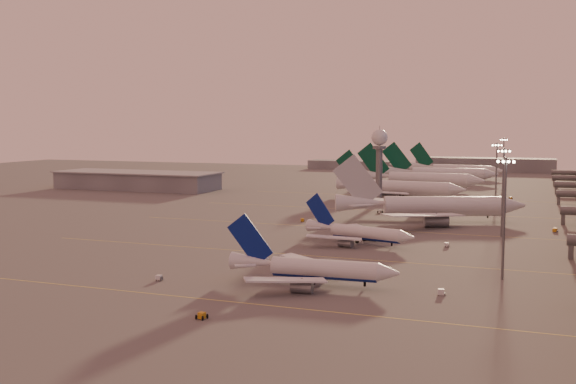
% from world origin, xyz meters
% --- Properties ---
extents(ground, '(700.00, 700.00, 0.00)m').
position_xyz_m(ground, '(0.00, 0.00, 0.00)').
color(ground, '#535151').
rests_on(ground, ground).
extents(taxiway_markings, '(180.00, 185.25, 0.02)m').
position_xyz_m(taxiway_markings, '(30.00, 56.00, 0.01)').
color(taxiway_markings, '#E3CF50').
rests_on(taxiway_markings, ground).
extents(hangar, '(82.00, 27.00, 8.50)m').
position_xyz_m(hangar, '(-120.00, 140.00, 4.32)').
color(hangar, slate).
rests_on(hangar, ground).
extents(radar_tower, '(6.40, 6.40, 31.10)m').
position_xyz_m(radar_tower, '(5.00, 120.00, 20.95)').
color(radar_tower, slate).
rests_on(radar_tower, ground).
extents(mast_a, '(3.60, 0.56, 25.00)m').
position_xyz_m(mast_a, '(58.00, 0.00, 13.74)').
color(mast_a, slate).
rests_on(mast_a, ground).
extents(mast_b, '(3.60, 0.56, 25.00)m').
position_xyz_m(mast_b, '(55.00, 55.00, 13.74)').
color(mast_b, slate).
rests_on(mast_b, ground).
extents(mast_c, '(3.60, 0.56, 25.00)m').
position_xyz_m(mast_c, '(50.00, 110.00, 13.74)').
color(mast_c, slate).
rests_on(mast_c, ground).
extents(mast_d, '(3.60, 0.56, 25.00)m').
position_xyz_m(mast_d, '(48.00, 200.00, 13.74)').
color(mast_d, slate).
rests_on(mast_d, ground).
extents(distant_horizon, '(165.00, 37.50, 9.00)m').
position_xyz_m(distant_horizon, '(2.62, 325.14, 3.89)').
color(distant_horizon, slate).
rests_on(distant_horizon, ground).
extents(narrowbody_near, '(35.11, 27.98, 13.71)m').
position_xyz_m(narrowbody_near, '(23.17, -18.00, 2.78)').
color(narrowbody_near, silver).
rests_on(narrowbody_near, ground).
extents(narrowbody_mid, '(32.01, 25.21, 12.77)m').
position_xyz_m(narrowbody_mid, '(20.15, 29.77, 2.59)').
color(narrowbody_mid, silver).
rests_on(narrowbody_mid, ground).
extents(widebody_white, '(59.89, 47.17, 21.98)m').
position_xyz_m(widebody_white, '(31.85, 77.70, 3.81)').
color(widebody_white, silver).
rests_on(widebody_white, ground).
extents(greentail_a, '(56.83, 45.69, 20.66)m').
position_xyz_m(greentail_a, '(9.42, 140.20, 3.65)').
color(greentail_a, silver).
rests_on(greentail_a, ground).
extents(greentail_b, '(62.17, 50.02, 22.58)m').
position_xyz_m(greentail_b, '(11.00, 182.11, 3.99)').
color(greentail_b, silver).
rests_on(greentail_b, ground).
extents(greentail_c, '(60.99, 48.98, 22.21)m').
position_xyz_m(greentail_c, '(15.10, 222.47, 3.92)').
color(greentail_c, silver).
rests_on(greentail_c, ground).
extents(greentail_d, '(56.51, 45.12, 20.86)m').
position_xyz_m(greentail_d, '(18.58, 263.41, 3.68)').
color(greentail_d, silver).
rests_on(greentail_d, ground).
extents(gsv_truck_a, '(5.78, 2.39, 2.29)m').
position_xyz_m(gsv_truck_a, '(-6.71, -25.34, 1.17)').
color(gsv_truck_a, silver).
rests_on(gsv_truck_a, ground).
extents(gsv_tug_near, '(2.64, 3.82, 1.01)m').
position_xyz_m(gsv_tug_near, '(13.68, -46.43, 0.52)').
color(gsv_tug_near, orange).
rests_on(gsv_tug_near, ground).
extents(gsv_catering_a, '(5.77, 3.33, 4.46)m').
position_xyz_m(gsv_catering_a, '(48.28, -17.12, 2.23)').
color(gsv_catering_a, silver).
rests_on(gsv_catering_a, ground).
extents(gsv_tug_mid, '(4.57, 3.78, 1.13)m').
position_xyz_m(gsv_tug_mid, '(-0.53, 13.62, 0.58)').
color(gsv_tug_mid, orange).
rests_on(gsv_tug_mid, ground).
extents(gsv_truck_b, '(5.83, 2.80, 2.26)m').
position_xyz_m(gsv_truck_b, '(43.03, 33.50, 1.15)').
color(gsv_truck_b, silver).
rests_on(gsv_truck_b, ground).
extents(gsv_truck_c, '(5.91, 4.14, 2.25)m').
position_xyz_m(gsv_truck_c, '(-6.77, 63.07, 1.15)').
color(gsv_truck_c, orange).
rests_on(gsv_truck_c, ground).
extents(gsv_catering_b, '(6.13, 4.32, 4.61)m').
position_xyz_m(gsv_catering_b, '(69.56, 69.09, 2.30)').
color(gsv_catering_b, orange).
rests_on(gsv_catering_b, ground).
extents(gsv_tug_far, '(3.02, 4.02, 1.02)m').
position_xyz_m(gsv_tug_far, '(11.72, 93.10, 0.53)').
color(gsv_tug_far, silver).
rests_on(gsv_tug_far, ground).
extents(gsv_truck_d, '(3.90, 6.03, 2.29)m').
position_xyz_m(gsv_truck_d, '(-8.01, 134.80, 1.17)').
color(gsv_truck_d, silver).
rests_on(gsv_truck_d, ground).
extents(gsv_tug_hangar, '(3.62, 2.70, 0.93)m').
position_xyz_m(gsv_tug_hangar, '(53.51, 155.77, 0.48)').
color(gsv_tug_hangar, orange).
rests_on(gsv_tug_hangar, ground).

